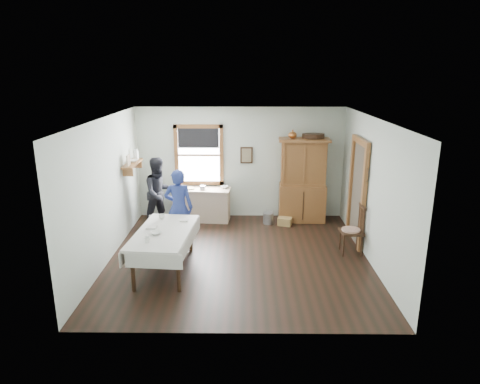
{
  "coord_description": "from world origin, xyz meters",
  "views": [
    {
      "loc": [
        0.11,
        -7.69,
        3.56
      ],
      "look_at": [
        0.02,
        0.3,
        1.25
      ],
      "focal_mm": 32.0,
      "sensor_mm": 36.0,
      "label": 1
    }
  ],
  "objects_px": {
    "work_counter": "(202,205)",
    "spindle_chair": "(351,229)",
    "china_hutch": "(303,180)",
    "pail": "(268,218)",
    "figure_dark": "(160,196)",
    "wicker_basket": "(285,221)",
    "dining_table": "(165,250)",
    "woman_blue": "(179,210)"
  },
  "relations": [
    {
      "from": "pail",
      "to": "spindle_chair",
      "type": "bearing_deg",
      "value": -47.34
    },
    {
      "from": "work_counter",
      "to": "wicker_basket",
      "type": "xyz_separation_m",
      "value": [
        1.99,
        -0.34,
        -0.3
      ]
    },
    {
      "from": "pail",
      "to": "figure_dark",
      "type": "xyz_separation_m",
      "value": [
        -2.51,
        -0.27,
        0.63
      ]
    },
    {
      "from": "pail",
      "to": "wicker_basket",
      "type": "xyz_separation_m",
      "value": [
        0.39,
        -0.12,
        -0.04
      ]
    },
    {
      "from": "dining_table",
      "to": "woman_blue",
      "type": "bearing_deg",
      "value": 84.93
    },
    {
      "from": "woman_blue",
      "to": "work_counter",
      "type": "bearing_deg",
      "value": -99.88
    },
    {
      "from": "dining_table",
      "to": "woman_blue",
      "type": "relative_size",
      "value": 1.25
    },
    {
      "from": "dining_table",
      "to": "woman_blue",
      "type": "distance_m",
      "value": 1.23
    },
    {
      "from": "work_counter",
      "to": "figure_dark",
      "type": "xyz_separation_m",
      "value": [
        -0.9,
        -0.48,
        0.37
      ]
    },
    {
      "from": "spindle_chair",
      "to": "pail",
      "type": "bearing_deg",
      "value": 129.37
    },
    {
      "from": "woman_blue",
      "to": "china_hutch",
      "type": "bearing_deg",
      "value": -149.13
    },
    {
      "from": "dining_table",
      "to": "woman_blue",
      "type": "xyz_separation_m",
      "value": [
        0.1,
        1.17,
        0.37
      ]
    },
    {
      "from": "work_counter",
      "to": "wicker_basket",
      "type": "distance_m",
      "value": 2.04
    },
    {
      "from": "work_counter",
      "to": "figure_dark",
      "type": "relative_size",
      "value": 0.91
    },
    {
      "from": "pail",
      "to": "figure_dark",
      "type": "distance_m",
      "value": 2.6
    },
    {
      "from": "woman_blue",
      "to": "figure_dark",
      "type": "xyz_separation_m",
      "value": [
        -0.59,
        1.01,
        0.01
      ]
    },
    {
      "from": "wicker_basket",
      "to": "work_counter",
      "type": "bearing_deg",
      "value": 170.4
    },
    {
      "from": "work_counter",
      "to": "pail",
      "type": "relative_size",
      "value": 5.19
    },
    {
      "from": "china_hutch",
      "to": "pail",
      "type": "relative_size",
      "value": 7.5
    },
    {
      "from": "pail",
      "to": "figure_dark",
      "type": "bearing_deg",
      "value": -173.95
    },
    {
      "from": "pail",
      "to": "wicker_basket",
      "type": "distance_m",
      "value": 0.41
    },
    {
      "from": "wicker_basket",
      "to": "spindle_chair",
      "type": "bearing_deg",
      "value": -53.32
    },
    {
      "from": "dining_table",
      "to": "work_counter",
      "type": "bearing_deg",
      "value": 81.11
    },
    {
      "from": "spindle_chair",
      "to": "wicker_basket",
      "type": "relative_size",
      "value": 3.18
    },
    {
      "from": "china_hutch",
      "to": "spindle_chair",
      "type": "relative_size",
      "value": 1.99
    },
    {
      "from": "china_hutch",
      "to": "pail",
      "type": "distance_m",
      "value": 1.22
    },
    {
      "from": "figure_dark",
      "to": "woman_blue",
      "type": "bearing_deg",
      "value": -96.89
    },
    {
      "from": "dining_table",
      "to": "wicker_basket",
      "type": "xyz_separation_m",
      "value": [
        2.41,
        2.33,
        -0.28
      ]
    },
    {
      "from": "spindle_chair",
      "to": "wicker_basket",
      "type": "distance_m",
      "value": 2.0
    },
    {
      "from": "work_counter",
      "to": "wicker_basket",
      "type": "bearing_deg",
      "value": -4.66
    },
    {
      "from": "dining_table",
      "to": "pail",
      "type": "distance_m",
      "value": 3.18
    },
    {
      "from": "pail",
      "to": "wicker_basket",
      "type": "bearing_deg",
      "value": -16.99
    },
    {
      "from": "pail",
      "to": "dining_table",
      "type": "bearing_deg",
      "value": -129.58
    },
    {
      "from": "work_counter",
      "to": "figure_dark",
      "type": "height_order",
      "value": "figure_dark"
    },
    {
      "from": "work_counter",
      "to": "pail",
      "type": "bearing_deg",
      "value": -2.82
    },
    {
      "from": "spindle_chair",
      "to": "figure_dark",
      "type": "relative_size",
      "value": 0.66
    },
    {
      "from": "spindle_chair",
      "to": "china_hutch",
      "type": "bearing_deg",
      "value": 107.6
    },
    {
      "from": "china_hutch",
      "to": "spindle_chair",
      "type": "distance_m",
      "value": 2.12
    },
    {
      "from": "work_counter",
      "to": "spindle_chair",
      "type": "distance_m",
      "value": 3.69
    },
    {
      "from": "work_counter",
      "to": "woman_blue",
      "type": "bearing_deg",
      "value": -96.88
    },
    {
      "from": "china_hutch",
      "to": "work_counter",
      "type": "bearing_deg",
      "value": -177.01
    },
    {
      "from": "china_hutch",
      "to": "figure_dark",
      "type": "height_order",
      "value": "china_hutch"
    }
  ]
}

